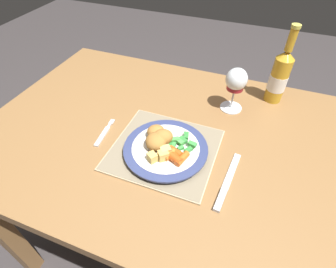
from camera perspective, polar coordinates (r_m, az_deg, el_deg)
The scene contains 12 objects.
ground_plane at distance 1.44m, azimuth -0.05°, elevation -21.55°, with size 6.00×6.00×0.00m, color #383333.
dining_table at distance 0.90m, azimuth -0.08°, elevation -4.37°, with size 1.19×0.82×0.74m.
placemat at distance 0.78m, azimuth -0.80°, elevation -3.38°, with size 0.30×0.28×0.01m.
dinner_plate at distance 0.76m, azimuth -0.50°, elevation -3.34°, with size 0.24×0.24×0.02m.
breaded_croquettes at distance 0.75m, azimuth -2.07°, elevation -0.79°, with size 0.10×0.11×0.04m.
green_beans_pile at distance 0.76m, azimuth 2.53°, elevation -1.78°, with size 0.10×0.08×0.02m.
glazed_carrots at distance 0.72m, azimuth 1.62°, elevation -4.76°, with size 0.07×0.06×0.02m.
fork at distance 0.85m, azimuth -13.84°, elevation -0.04°, with size 0.03×0.13×0.01m.
table_knife at distance 0.71m, azimuth 12.51°, elevation -10.87°, with size 0.03×0.20×0.01m.
wine_glass at distance 0.89m, azimuth 14.60°, elevation 10.95°, with size 0.08×0.08×0.15m.
bottle at distance 0.99m, azimuth 23.10°, elevation 11.55°, with size 0.06×0.06×0.27m.
roast_potatoes at distance 0.72m, azimuth -1.46°, elevation -4.47°, with size 0.06×0.07×0.03m.
Camera 1 is at (0.22, -0.56, 1.31)m, focal length 28.00 mm.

